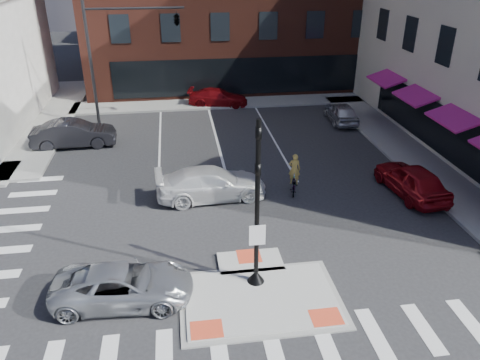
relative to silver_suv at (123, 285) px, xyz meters
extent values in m
plane|color=#28282B|center=(4.50, -0.17, -0.64)|extent=(120.00, 120.00, 0.00)
cube|color=gray|center=(4.50, -0.67, -0.61)|extent=(5.40, 3.60, 0.06)
cube|color=#A8A8A3|center=(4.50, -0.67, -0.58)|extent=(5.00, 3.20, 0.12)
cube|color=#A8A8A3|center=(4.50, 1.43, -0.58)|extent=(2.40, 1.40, 0.12)
cube|color=#E94829|center=(2.60, -1.87, -0.52)|extent=(1.00, 0.80, 0.01)
cube|color=#E94829|center=(6.40, -1.87, -0.52)|extent=(1.00, 0.80, 0.01)
cube|color=#E94829|center=(4.50, 1.73, -0.52)|extent=(0.90, 0.90, 0.01)
cube|color=gray|center=(-6.50, 19.83, -0.57)|extent=(3.00, 20.00, 0.15)
cube|color=gray|center=(15.30, 9.83, -0.57)|extent=(3.00, 24.00, 0.15)
cube|color=gray|center=(7.50, 21.83, -0.57)|extent=(26.00, 3.00, 0.15)
cube|color=black|center=(7.50, 22.83, 1.16)|extent=(20.00, 0.12, 2.80)
cube|color=black|center=(16.50, 9.83, 1.06)|extent=(0.12, 16.00, 2.60)
cube|color=#C71A8A|center=(15.80, 9.83, 2.41)|extent=(1.46, 3.00, 0.58)
cube|color=#C71A8A|center=(15.80, 15.83, 2.41)|extent=(1.46, 3.00, 0.58)
cone|color=black|center=(4.50, 0.23, -0.30)|extent=(0.60, 0.60, 0.45)
cylinder|color=black|center=(4.50, 0.23, 2.56)|extent=(0.16, 0.16, 5.80)
cube|color=white|center=(4.50, 0.11, 1.46)|extent=(0.55, 0.04, 0.75)
imported|color=black|center=(4.50, 0.23, 4.66)|extent=(0.18, 0.22, 1.10)
imported|color=black|center=(4.50, 0.23, 3.46)|extent=(0.18, 0.22, 1.10)
cylinder|color=black|center=(-3.00, 17.83, 3.36)|extent=(0.20, 0.20, 8.00)
cylinder|color=black|center=(0.00, 17.83, 6.76)|extent=(6.00, 0.14, 0.14)
imported|color=black|center=(2.50, 17.83, 6.16)|extent=(0.48, 2.24, 0.90)
imported|color=silver|center=(0.00, 0.00, 0.00)|extent=(4.73, 2.39, 1.28)
imported|color=maroon|center=(13.00, 5.83, 0.12)|extent=(2.30, 4.66, 1.53)
imported|color=white|center=(3.52, 6.83, 0.10)|extent=(5.28, 2.44, 1.49)
imported|color=#242428|center=(-4.00, 14.46, 0.15)|extent=(4.91, 1.95, 1.59)
imported|color=silver|center=(13.21, 16.44, 0.04)|extent=(1.81, 4.06, 1.36)
imported|color=maroon|center=(5.30, 21.33, 0.00)|extent=(4.68, 2.63, 1.28)
imported|color=#3F3F44|center=(7.50, 6.83, -0.24)|extent=(0.91, 1.63, 0.81)
imported|color=#B89941|center=(7.50, 6.83, 0.59)|extent=(0.64, 0.50, 1.55)
camera|label=1|loc=(2.08, -12.74, 9.96)|focal=35.00mm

